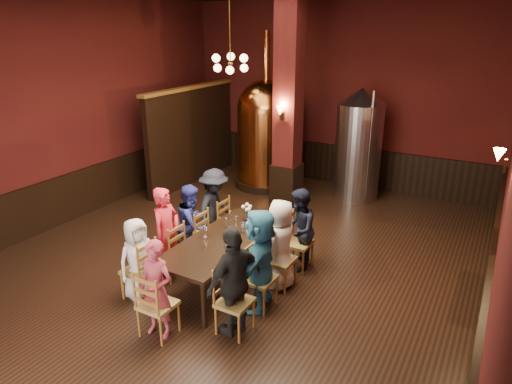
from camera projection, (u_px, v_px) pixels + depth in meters
The scene contains 40 objects.
room at pixel (229, 136), 7.25m from camera, with size 10.00×10.02×4.50m.
wainscot_right at pixel (485, 299), 6.03m from camera, with size 0.08×9.90×1.00m, color black.
wainscot_back at pixel (333, 163), 11.91m from camera, with size 7.90×0.08×1.00m, color black.
wainscot_left at pixel (74, 195), 9.67m from camera, with size 0.08×9.90×1.00m, color black.
column at pixel (288, 108), 9.68m from camera, with size 0.58×0.58×4.50m, color #4A1510.
partition at pixel (192, 137), 11.70m from camera, with size 0.22×3.50×2.40m, color black.
pendant_cluster at pixel (230, 63), 10.16m from camera, with size 0.90×0.90×1.70m, color #A57226, non-canonical shape.
sconce_wall at pixel (506, 160), 6.13m from camera, with size 0.20×0.20×0.36m, color black, non-canonical shape.
sconce_column at pixel (282, 112), 9.45m from camera, with size 0.20×0.20×0.36m, color black, non-canonical shape.
dining_table at pixel (223, 243), 7.16m from camera, with size 1.02×2.41×0.75m.
chair_0 at pixel (139, 270), 6.83m from camera, with size 0.46×0.46×0.92m, color #906024, non-canonical shape.
person_0 at pixel (138, 259), 6.76m from camera, with size 0.62×0.41×1.28m, color white.
chair_1 at pixel (168, 251), 7.37m from camera, with size 0.46×0.46×0.92m, color #906024, non-canonical shape.
person_1 at pixel (167, 234), 7.26m from camera, with size 0.57×0.37×1.55m, color red.
chair_2 at pixel (193, 236), 7.91m from camera, with size 0.46×0.46×0.92m, color #906024, non-canonical shape.
person_2 at pixel (192, 223), 7.83m from camera, with size 0.68×0.33×1.40m, color navy.
chair_3 at pixel (215, 222), 8.45m from camera, with size 0.46×0.46×0.92m, color #906024, non-canonical shape.
person_3 at pixel (214, 208), 8.36m from camera, with size 0.96×0.55×1.49m, color black.
chair_4 at pixel (235, 302), 6.03m from camera, with size 0.46×0.46×0.92m, color #906024, non-canonical shape.
person_4 at pixel (234, 282), 5.93m from camera, with size 0.90×0.37×1.53m, color black.
chair_5 at pixel (260, 279), 6.58m from camera, with size 0.46×0.46×0.92m, color #906024, non-canonical shape.
person_5 at pixel (260, 260), 6.47m from camera, with size 1.43×0.46×1.54m, color teal.
chair_6 at pixel (280, 260), 7.12m from camera, with size 0.46×0.46×0.92m, color #906024, non-canonical shape.
person_6 at pixel (281, 244), 7.03m from camera, with size 0.71×0.46×1.45m, color silver.
chair_7 at pixel (298, 243), 7.66m from camera, with size 0.46×0.46×0.92m, color #906024, non-canonical shape.
person_7 at pixel (299, 230), 7.58m from camera, with size 0.68×0.34×1.41m, color black.
chair_8 at pixel (158, 304), 5.98m from camera, with size 0.46×0.46×0.92m, color #906024, non-canonical shape.
person_8 at pixel (156, 289), 5.90m from camera, with size 0.50×0.33×1.37m, color #AC3949.
copper_kettle at pixel (266, 132), 11.37m from camera, with size 1.88×1.88×3.79m.
steel_vessel at pixel (358, 144), 10.58m from camera, with size 1.36×1.36×2.59m.
rose_vase at pixel (246, 209), 7.76m from camera, with size 0.18×0.18×0.31m.
wine_glass_0 at pixel (204, 231), 7.23m from camera, with size 0.07×0.07×0.17m, color white, non-canonical shape.
wine_glass_1 at pixel (236, 221), 7.57m from camera, with size 0.07×0.07×0.17m, color white, non-canonical shape.
wine_glass_2 at pixel (238, 237), 7.00m from camera, with size 0.07×0.07×0.17m, color white, non-canonical shape.
wine_glass_3 at pixel (226, 223), 7.53m from camera, with size 0.07×0.07×0.17m, color white, non-canonical shape.
wine_glass_4 at pixel (242, 228), 7.34m from camera, with size 0.07×0.07×0.17m, color white, non-canonical shape.
wine_glass_5 at pixel (243, 229), 7.30m from camera, with size 0.07×0.07×0.17m, color white, non-canonical shape.
wine_glass_6 at pixel (230, 216), 7.79m from camera, with size 0.07×0.07×0.17m, color white, non-canonical shape.
wine_glass_7 at pixel (205, 242), 6.85m from camera, with size 0.07×0.07×0.17m, color white, non-canonical shape.
wine_glass_8 at pixel (206, 233), 7.17m from camera, with size 0.07×0.07×0.17m, color white, non-canonical shape.
Camera 1 is at (3.85, -6.00, 3.91)m, focal length 32.00 mm.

